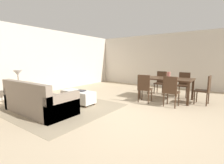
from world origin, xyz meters
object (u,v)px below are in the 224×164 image
at_px(side_table, 19,90).
at_px(ottoman_table, 78,96).
at_px(dining_chair_near_right, 171,90).
at_px(dining_chair_head_east, 205,88).
at_px(dining_table, 166,80).
at_px(vase_centerpiece, 169,75).
at_px(couch, 38,102).
at_px(dining_chair_far_left, 161,81).
at_px(dining_chair_near_left, 144,87).
at_px(book_on_ottoman, 81,91).
at_px(dining_chair_far_right, 184,83).
at_px(table_lamp, 18,74).

bearing_deg(side_table, ottoman_table, 33.84).
height_order(dining_chair_near_right, dining_chair_head_east, same).
xyz_separation_m(dining_table, vase_centerpiece, (0.09, -0.04, 0.20)).
bearing_deg(ottoman_table, dining_table, 46.26).
height_order(dining_table, dining_chair_near_right, dining_chair_near_right).
bearing_deg(dining_chair_head_east, couch, -136.38).
xyz_separation_m(dining_table, dining_chair_far_left, (-0.47, 0.87, -0.15)).
distance_m(dining_table, dining_chair_near_right, 0.97).
bearing_deg(dining_chair_near_right, dining_chair_far_left, 116.70).
height_order(couch, side_table, couch).
height_order(dining_chair_near_left, dining_chair_near_right, same).
relative_size(vase_centerpiece, book_on_ottoman, 0.86).
height_order(dining_chair_near_left, book_on_ottoman, dining_chair_near_left).
relative_size(dining_chair_near_left, dining_chair_head_east, 1.00).
height_order(dining_chair_head_east, book_on_ottoman, dining_chair_head_east).
relative_size(couch, vase_centerpiece, 9.28).
relative_size(side_table, dining_chair_far_right, 0.60).
bearing_deg(dining_chair_far_right, table_lamp, -135.13).
bearing_deg(ottoman_table, dining_chair_near_right, 28.09).
height_order(dining_chair_far_right, dining_chair_head_east, same).
xyz_separation_m(dining_table, book_on_ottoman, (-1.99, -2.18, -0.24)).
distance_m(dining_chair_far_left, book_on_ottoman, 3.41).
distance_m(dining_table, dining_chair_far_right, 0.94).
bearing_deg(book_on_ottoman, dining_chair_far_left, 63.46).
relative_size(dining_chair_near_right, dining_chair_far_right, 1.00).
bearing_deg(dining_chair_near_right, dining_chair_head_east, 46.73).
bearing_deg(couch, table_lamp, 174.18).
distance_m(dining_chair_far_right, book_on_ottoman, 3.86).
distance_m(dining_chair_near_right, book_on_ottoman, 2.73).
distance_m(couch, book_on_ottoman, 1.28).
bearing_deg(book_on_ottoman, ottoman_table, -168.17).
bearing_deg(book_on_ottoman, vase_centerpiece, 45.74).
height_order(side_table, dining_chair_head_east, dining_chair_head_east).
distance_m(ottoman_table, vase_centerpiece, 3.15).
distance_m(couch, dining_chair_head_east, 4.93).
height_order(couch, dining_chair_near_right, dining_chair_near_right).
height_order(side_table, table_lamp, table_lamp).
height_order(side_table, dining_chair_near_left, dining_chair_near_left).
xyz_separation_m(side_table, dining_chair_near_left, (3.25, 2.42, 0.08)).
height_order(couch, dining_chair_far_right, dining_chair_far_right).
relative_size(couch, book_on_ottoman, 7.98).
bearing_deg(couch, dining_chair_far_right, 56.74).
bearing_deg(dining_chair_far_left, couch, -113.78).
xyz_separation_m(dining_chair_far_left, dining_chair_far_right, (0.89, -0.04, 0.00)).
xyz_separation_m(ottoman_table, dining_chair_head_east, (3.33, 2.20, 0.28)).
distance_m(dining_chair_far_right, dining_chair_head_east, 1.15).
distance_m(vase_centerpiece, book_on_ottoman, 3.02).
bearing_deg(vase_centerpiece, dining_chair_far_right, 69.24).
bearing_deg(table_lamp, couch, -5.82).
relative_size(dining_chair_far_left, vase_centerpiece, 4.12).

